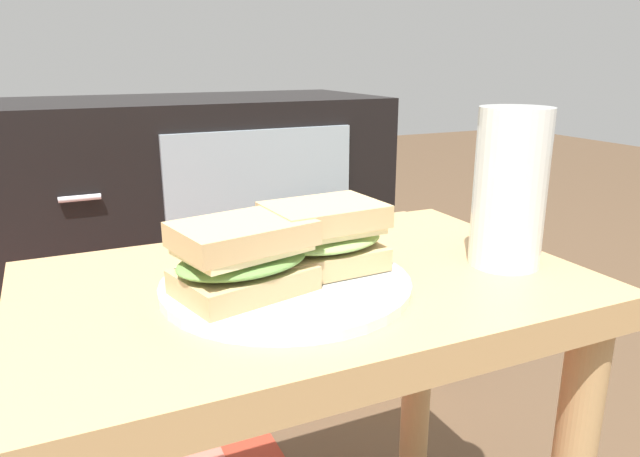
# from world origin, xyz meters

# --- Properties ---
(side_table) EXTENTS (0.56, 0.36, 0.46)m
(side_table) POSITION_xyz_m (0.00, 0.00, 0.37)
(side_table) COLOR tan
(side_table) RESTS_ON ground
(tv_cabinet) EXTENTS (0.96, 0.46, 0.58)m
(tv_cabinet) POSITION_xyz_m (0.09, 0.95, 0.29)
(tv_cabinet) COLOR black
(tv_cabinet) RESTS_ON ground
(plate) EXTENTS (0.24, 0.24, 0.01)m
(plate) POSITION_xyz_m (-0.03, -0.02, 0.47)
(plate) COLOR silver
(plate) RESTS_ON side_table
(sandwich_front) EXTENTS (0.14, 0.12, 0.07)m
(sandwich_front) POSITION_xyz_m (-0.08, -0.03, 0.50)
(sandwich_front) COLOR tan
(sandwich_front) RESTS_ON plate
(sandwich_back) EXTENTS (0.12, 0.09, 0.07)m
(sandwich_back) POSITION_xyz_m (0.02, -0.01, 0.50)
(sandwich_back) COLOR tan
(sandwich_back) RESTS_ON plate
(beer_glass) EXTENTS (0.08, 0.08, 0.17)m
(beer_glass) POSITION_xyz_m (0.21, -0.05, 0.54)
(beer_glass) COLOR silver
(beer_glass) RESTS_ON side_table
(paper_bag) EXTENTS (0.22, 0.13, 0.35)m
(paper_bag) POSITION_xyz_m (0.37, 0.49, 0.17)
(paper_bag) COLOR tan
(paper_bag) RESTS_ON ground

